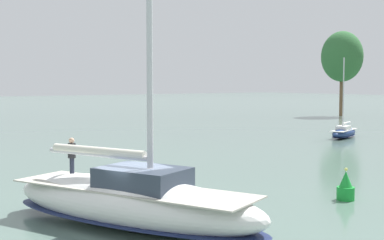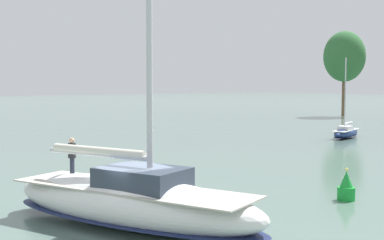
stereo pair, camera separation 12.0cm
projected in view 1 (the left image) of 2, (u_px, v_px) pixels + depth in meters
name	position (u px, v px, depth m)	size (l,w,h in m)	color
ground_plane	(131.00, 228.00, 21.28)	(400.00, 400.00, 0.00)	slate
tree_shore_left	(342.00, 57.00, 90.29)	(6.98, 6.98, 14.37)	brown
sailboat_main	(132.00, 200.00, 21.18)	(12.46, 7.65, 16.57)	white
sailboat_moored_far_slip	(344.00, 132.00, 55.47)	(3.76, 6.22, 8.30)	navy
channel_buoy	(346.00, 188.00, 26.23)	(0.86, 0.86, 1.60)	green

